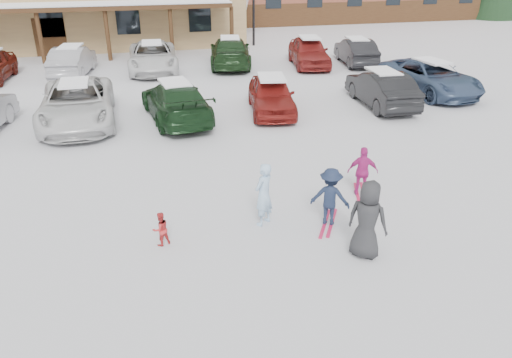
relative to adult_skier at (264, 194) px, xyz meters
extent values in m
plane|color=silver|center=(-0.38, -0.58, -0.78)|extent=(160.00, 160.00, 0.00)
cube|color=tan|center=(-9.38, 27.42, 1.02)|extent=(28.00, 10.00, 3.60)
cube|color=#422814|center=(-9.38, 21.22, 2.12)|extent=(25.20, 2.60, 0.25)
cube|color=#422814|center=(15.62, 30.46, 0.12)|extent=(24.00, 0.10, 1.80)
cylinder|color=black|center=(5.21, 22.94, 2.10)|extent=(0.16, 0.16, 5.76)
cylinder|color=black|center=(29.62, 31.42, -0.12)|extent=(0.60, 0.60, 1.32)
cylinder|color=black|center=(5.62, 43.42, -0.24)|extent=(0.60, 0.60, 1.08)
imported|color=#A6CDEF|center=(0.00, 0.00, 0.00)|extent=(0.68, 0.65, 1.57)
imported|color=red|center=(-2.44, -0.37, -0.38)|extent=(0.48, 0.43, 0.80)
imported|color=#19233C|center=(1.52, -0.38, -0.06)|extent=(1.08, 0.93, 1.44)
cube|color=#C51C49|center=(1.52, -0.38, -0.77)|extent=(0.86, 1.32, 0.03)
imported|color=#C12682|center=(2.92, 0.87, -0.10)|extent=(0.86, 0.57, 1.36)
cube|color=#C51C49|center=(2.92, 0.87, -0.77)|extent=(0.64, 1.39, 0.03)
imported|color=#2A2A2D|center=(1.78, -1.82, 0.09)|extent=(1.00, 1.00, 1.75)
imported|color=silver|center=(-4.86, 8.83, 0.00)|extent=(2.74, 5.70, 1.57)
imported|color=#153218|center=(-1.27, 8.43, -0.06)|extent=(2.65, 5.22, 1.45)
imported|color=maroon|center=(2.50, 8.48, -0.07)|extent=(2.30, 4.39, 1.42)
imported|color=black|center=(7.14, 8.27, -0.05)|extent=(1.72, 4.48, 1.46)
imported|color=#3D5172|center=(10.13, 9.55, -0.05)|extent=(3.11, 5.55, 1.46)
imported|color=#9E9DA3|center=(-5.72, 16.94, -0.05)|extent=(2.15, 4.62, 1.47)
imported|color=silver|center=(-1.68, 16.92, -0.04)|extent=(2.68, 5.46, 1.49)
imported|color=#1A3519|center=(2.51, 17.14, -0.01)|extent=(3.01, 5.58, 1.54)
imported|color=maroon|center=(6.72, 16.14, 0.00)|extent=(2.47, 4.79, 1.56)
imported|color=black|center=(9.43, 15.98, -0.08)|extent=(2.06, 4.43, 1.41)
camera|label=1|loc=(-2.63, -10.09, 5.31)|focal=35.00mm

